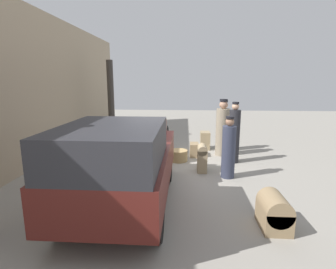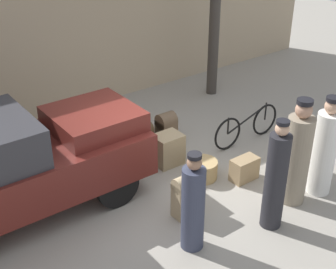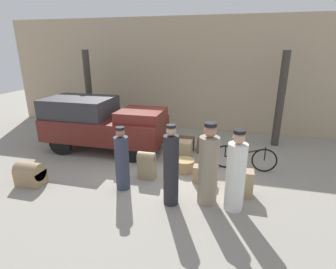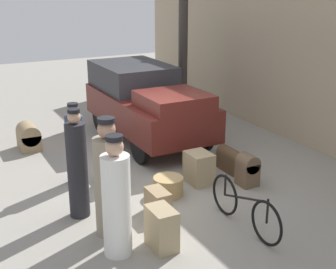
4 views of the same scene
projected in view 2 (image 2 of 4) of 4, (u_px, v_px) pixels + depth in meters
ground_plane at (166, 189)px, 8.25m from camera, size 30.00×30.00×0.00m
station_building_facade at (53, 16)px, 10.05m from camera, size 16.00×0.15×4.50m
canopy_pillar_right at (214, 30)px, 11.27m from camera, size 0.26×0.26×3.25m
truck at (13, 162)px, 7.21m from camera, size 3.96×1.75×1.75m
bicycle at (247, 126)px, 9.62m from camera, size 1.77×0.04×0.74m
wicker_basket at (202, 169)px, 8.50m from camera, size 0.55×0.55×0.34m
porter_with_bicycle at (324, 150)px, 7.83m from camera, size 0.41×0.41×1.79m
porter_carrying_trunk at (297, 157)px, 7.59m from camera, size 0.44×0.44×1.86m
porter_lifting_near_truck at (193, 206)px, 6.63m from camera, size 0.34×0.34×1.58m
conductor_in_dark_uniform at (276, 179)px, 7.01m from camera, size 0.33×0.33×1.84m
suitcase_black_upright at (187, 194)px, 7.45m from camera, size 0.46×0.25×0.75m
trunk_large_brown at (298, 157)px, 8.59m from camera, size 0.51×0.33×0.63m
suitcase_small_leather at (168, 149)px, 8.88m from camera, size 0.53×0.43×0.61m
trunk_umber_medium at (136, 136)px, 9.44m from camera, size 0.73×0.28×0.49m
trunk_wicker_pale at (244, 169)px, 8.43m from camera, size 0.51×0.28×0.43m
trunk_barrel_dark at (166, 126)px, 9.68m from camera, size 0.36×0.34×0.62m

